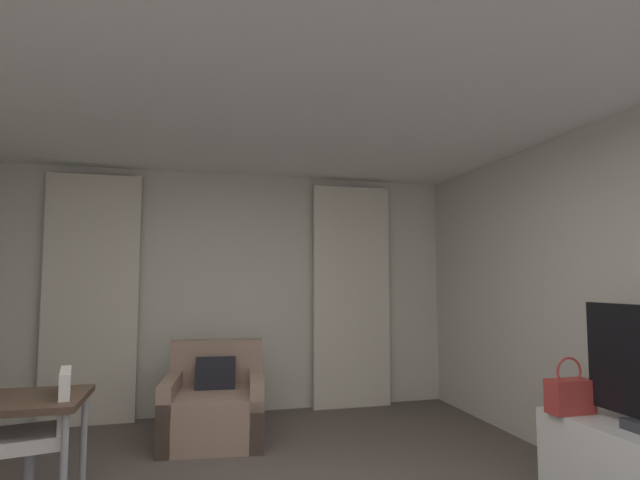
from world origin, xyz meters
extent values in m
cube|color=beige|center=(0.00, 3.03, 1.30)|extent=(5.12, 0.06, 2.60)
cube|color=white|center=(0.00, 0.00, 2.63)|extent=(5.12, 6.12, 0.06)
cube|color=beige|center=(-1.38, 2.90, 1.25)|extent=(0.90, 0.06, 2.50)
cube|color=beige|center=(1.38, 2.90, 1.25)|extent=(0.90, 0.06, 2.50)
cube|color=#997A66|center=(-0.18, 2.10, 0.22)|extent=(0.95, 0.96, 0.43)
cube|color=#997A66|center=(-0.14, 2.46, 0.64)|extent=(0.87, 0.23, 0.41)
cube|color=#997A66|center=(0.19, 2.06, 0.29)|extent=(0.21, 0.88, 0.57)
cube|color=#997A66|center=(-0.55, 2.14, 0.29)|extent=(0.21, 0.88, 0.57)
cube|color=black|center=(-0.17, 2.23, 0.53)|extent=(0.38, 0.24, 0.37)
cylinder|color=#99999E|center=(-1.06, 1.11, 0.34)|extent=(0.04, 0.04, 0.69)
cylinder|color=#99999E|center=(-1.06, 0.59, 0.34)|extent=(0.04, 0.04, 0.69)
cube|color=silver|center=(-1.29, 0.81, 0.50)|extent=(0.47, 0.47, 0.08)
cube|color=silver|center=(-1.13, 0.84, 0.71)|extent=(0.13, 0.36, 0.34)
cube|color=#B73833|center=(2.05, 0.32, 0.66)|extent=(0.30, 0.14, 0.22)
torus|color=#B73833|center=(2.05, 0.32, 0.82)|extent=(0.20, 0.02, 0.20)
camera|label=1|loc=(-0.39, -2.50, 1.43)|focal=27.69mm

